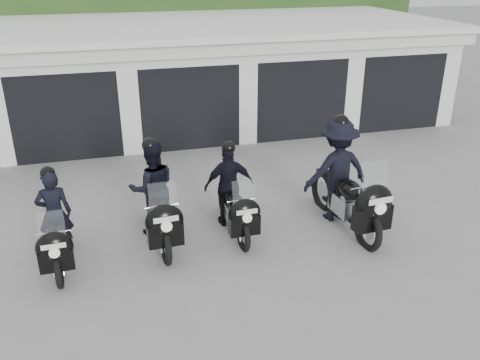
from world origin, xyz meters
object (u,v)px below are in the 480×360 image
object	(u,v)px
police_bike_b	(155,197)
police_bike_c	(231,192)
police_bike_d	(342,178)
police_bike_a	(55,227)

from	to	relation	value
police_bike_b	police_bike_c	size ratio (longest dim) A/B	1.10
police_bike_b	police_bike_d	bearing A→B (deg)	-8.74
police_bike_a	police_bike_d	distance (m)	5.17
police_bike_a	police_bike_d	bearing A→B (deg)	-1.84
police_bike_a	police_bike_b	xyz separation A→B (m)	(1.69, 0.42, 0.14)
police_bike_b	police_bike_d	world-z (taller)	police_bike_d
police_bike_d	police_bike_b	bearing A→B (deg)	169.85
police_bike_b	police_bike_c	bearing A→B (deg)	-3.98
police_bike_b	police_bike_c	xyz separation A→B (m)	(1.40, -0.03, -0.07)
police_bike_d	police_bike_a	bearing A→B (deg)	176.46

